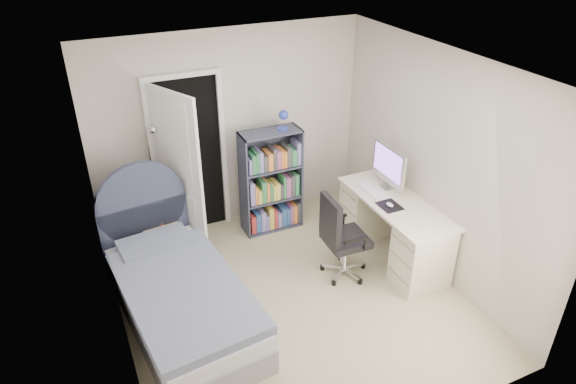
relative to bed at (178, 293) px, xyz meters
name	(u,v)px	position (x,y,z in m)	size (l,w,h in m)	color
room_shell	(293,198)	(1.15, -0.25, 0.95)	(3.50, 3.70, 2.60)	tan
door	(182,166)	(0.45, 1.29, 0.73)	(0.92, 0.76, 2.06)	black
bed	(178,293)	(0.00, 0.00, 0.00)	(1.23, 2.26, 1.34)	gray
nightstand	(159,230)	(0.05, 1.08, 0.09)	(0.41, 0.41, 0.60)	tan
floor_lamp	(158,198)	(0.14, 1.39, 0.33)	(0.22, 0.22, 1.55)	silver
bookcase	(273,185)	(1.52, 1.15, 0.30)	(0.75, 0.32, 1.59)	#393D4E
desk	(393,226)	(2.54, -0.03, 0.11)	(0.62, 1.56, 1.28)	beige
office_chair	(340,234)	(1.79, -0.09, 0.26)	(0.52, 0.54, 1.02)	silver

